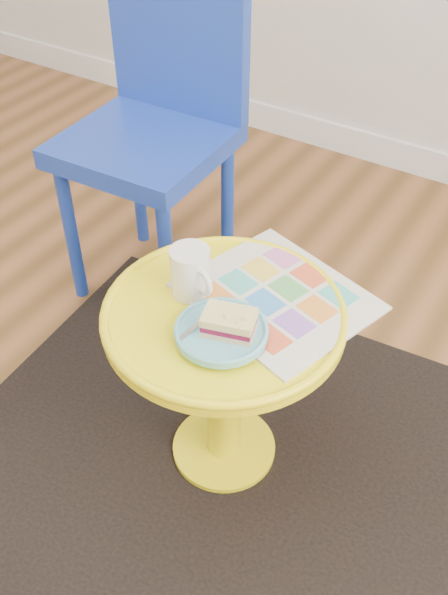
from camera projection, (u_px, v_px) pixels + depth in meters
The scene contains 8 objects.
rug at pixel (224, 449), 1.68m from camera, with size 1.30×1.10×0.01m, color black.
side_table at pixel (224, 357), 1.45m from camera, with size 0.51×0.51×0.48m.
chair at pixel (158, 114), 1.86m from camera, with size 0.45×0.45×0.97m.
newspaper at pixel (277, 296), 1.40m from camera, with size 0.37×0.31×0.01m, color silver.
mug at pixel (191, 271), 1.37m from camera, with size 0.12×0.08×0.11m.
plate at pixel (221, 332), 1.29m from camera, with size 0.18×0.18×0.02m.
cake_slice at pixel (229, 322), 1.27m from camera, with size 0.12×0.09×0.04m.
fork at pixel (205, 319), 1.31m from camera, with size 0.03×0.14×0.00m.
Camera 1 is at (1.19, -0.41, 1.41)m, focal length 40.00 mm.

